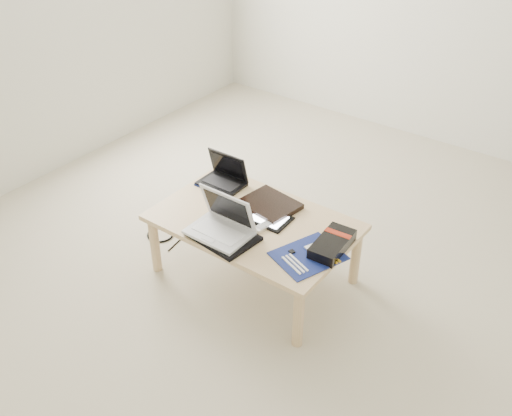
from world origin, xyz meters
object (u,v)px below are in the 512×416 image
Objects in this scene: netbook at (223,178)px; coffee_table at (254,227)px; gpu_box at (332,244)px; white_laptop at (222,224)px.

coffee_table is at bearing -27.82° from netbook.
netbook is 0.91× the size of gpu_box.
coffee_table is at bearing -176.01° from gpu_box.
netbook is 0.83× the size of white_laptop.
netbook is at bearing 169.03° from gpu_box.
gpu_box is at bearing 3.99° from coffee_table.
coffee_table is 0.49m from gpu_box.
white_laptop is 0.59m from gpu_box.
netbook is at bearing 152.18° from coffee_table.
white_laptop reaches higher than gpu_box.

